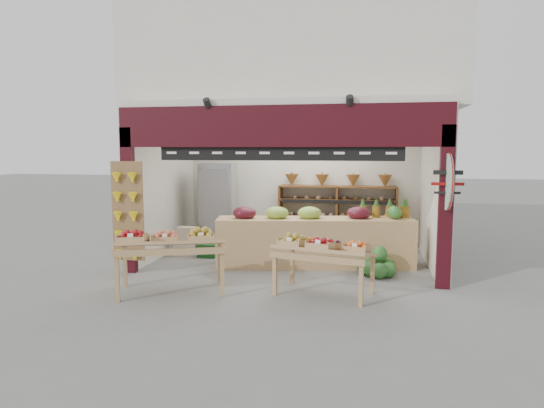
{
  "coord_description": "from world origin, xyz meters",
  "views": [
    {
      "loc": [
        1.47,
        -9.16,
        2.27
      ],
      "look_at": [
        -0.26,
        -0.2,
        1.23
      ],
      "focal_mm": 32.0,
      "sensor_mm": 36.0,
      "label": 1
    }
  ],
  "objects_px": {
    "refrigerator": "(218,206)",
    "display_table_left": "(164,241)",
    "display_table_right": "(321,248)",
    "watermelon_pile": "(377,266)",
    "back_shelving": "(337,203)",
    "cardboard_stack": "(196,245)",
    "mid_counter": "(314,240)"
  },
  "relations": [
    {
      "from": "refrigerator",
      "to": "display_table_left",
      "type": "xyz_separation_m",
      "value": [
        0.17,
        -3.46,
        -0.16
      ]
    },
    {
      "from": "display_table_right",
      "to": "watermelon_pile",
      "type": "bearing_deg",
      "value": 54.8
    },
    {
      "from": "back_shelving",
      "to": "cardboard_stack",
      "type": "bearing_deg",
      "value": -153.78
    },
    {
      "from": "refrigerator",
      "to": "mid_counter",
      "type": "relative_size",
      "value": 0.51
    },
    {
      "from": "back_shelving",
      "to": "watermelon_pile",
      "type": "height_order",
      "value": "back_shelving"
    },
    {
      "from": "back_shelving",
      "to": "watermelon_pile",
      "type": "relative_size",
      "value": 3.96
    },
    {
      "from": "refrigerator",
      "to": "watermelon_pile",
      "type": "xyz_separation_m",
      "value": [
        3.54,
        -1.86,
        -0.8
      ]
    },
    {
      "from": "mid_counter",
      "to": "display_table_right",
      "type": "distance_m",
      "value": 1.81
    },
    {
      "from": "mid_counter",
      "to": "cardboard_stack",
      "type": "bearing_deg",
      "value": 169.21
    },
    {
      "from": "cardboard_stack",
      "to": "mid_counter",
      "type": "xyz_separation_m",
      "value": [
        2.59,
        -0.49,
        0.29
      ]
    },
    {
      "from": "display_table_right",
      "to": "watermelon_pile",
      "type": "height_order",
      "value": "display_table_right"
    },
    {
      "from": "display_table_left",
      "to": "display_table_right",
      "type": "distance_m",
      "value": 2.49
    },
    {
      "from": "cardboard_stack",
      "to": "display_table_right",
      "type": "distance_m",
      "value": 3.7
    },
    {
      "from": "back_shelving",
      "to": "display_table_left",
      "type": "relative_size",
      "value": 1.43
    },
    {
      "from": "display_table_left",
      "to": "watermelon_pile",
      "type": "relative_size",
      "value": 2.78
    },
    {
      "from": "refrigerator",
      "to": "watermelon_pile",
      "type": "bearing_deg",
      "value": -32.58
    },
    {
      "from": "refrigerator",
      "to": "display_table_left",
      "type": "bearing_deg",
      "value": -92.09
    },
    {
      "from": "display_table_left",
      "to": "watermelon_pile",
      "type": "xyz_separation_m",
      "value": [
        3.37,
        1.6,
        -0.63
      ]
    },
    {
      "from": "refrigerator",
      "to": "mid_counter",
      "type": "xyz_separation_m",
      "value": [
        2.35,
        -1.37,
        -0.46
      ]
    },
    {
      "from": "refrigerator",
      "to": "cardboard_stack",
      "type": "xyz_separation_m",
      "value": [
        -0.24,
        -0.88,
        -0.75
      ]
    },
    {
      "from": "refrigerator",
      "to": "display_table_right",
      "type": "bearing_deg",
      "value": -54.79
    },
    {
      "from": "display_table_left",
      "to": "watermelon_pile",
      "type": "bearing_deg",
      "value": 25.36
    },
    {
      "from": "mid_counter",
      "to": "display_table_left",
      "type": "distance_m",
      "value": 3.04
    },
    {
      "from": "display_table_right",
      "to": "mid_counter",
      "type": "bearing_deg",
      "value": 99.34
    },
    {
      "from": "display_table_right",
      "to": "watermelon_pile",
      "type": "xyz_separation_m",
      "value": [
        0.9,
        1.28,
        -0.56
      ]
    },
    {
      "from": "display_table_left",
      "to": "refrigerator",
      "type": "bearing_deg",
      "value": 92.75
    },
    {
      "from": "cardboard_stack",
      "to": "mid_counter",
      "type": "bearing_deg",
      "value": -10.79
    },
    {
      "from": "mid_counter",
      "to": "display_table_left",
      "type": "bearing_deg",
      "value": -136.21
    },
    {
      "from": "cardboard_stack",
      "to": "display_table_left",
      "type": "relative_size",
      "value": 0.5
    },
    {
      "from": "refrigerator",
      "to": "display_table_left",
      "type": "relative_size",
      "value": 1.03
    },
    {
      "from": "mid_counter",
      "to": "display_table_left",
      "type": "height_order",
      "value": "mid_counter"
    },
    {
      "from": "back_shelving",
      "to": "refrigerator",
      "type": "xyz_separation_m",
      "value": [
        -2.67,
        -0.55,
        -0.06
      ]
    }
  ]
}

